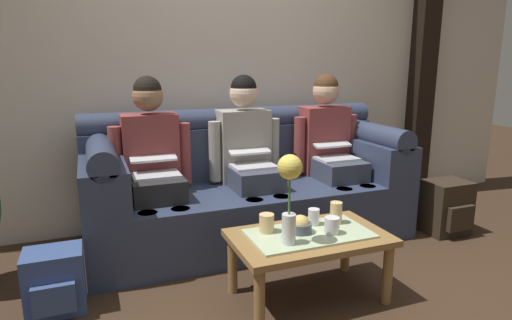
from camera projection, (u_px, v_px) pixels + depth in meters
The scene contains 16 objects.
ground_plane at pixel (325, 316), 2.29m from camera, with size 14.00×14.00×0.00m, color #382619.
back_wall_patterned at pixel (225, 44), 3.52m from camera, with size 6.00×0.12×2.90m, color beige.
timber_pillar at pixel (423, 47), 4.09m from camera, with size 0.20×0.20×2.90m, color black.
couch at pixel (248, 190), 3.27m from camera, with size 2.34×0.88×0.96m.
person_left at pixel (153, 160), 2.96m from camera, with size 0.56×0.67×1.22m.
person_middle at pixel (248, 152), 3.21m from camera, with size 0.56×0.67×1.22m.
person_right at pixel (330, 146), 3.45m from camera, with size 0.56×0.67×1.22m.
coffee_table at pixel (309, 243), 2.40m from camera, with size 0.86×0.52×0.39m.
flower_vase at pixel (290, 186), 2.18m from camera, with size 0.13×0.13×0.47m.
snack_bowl at pixel (300, 226), 2.39m from camera, with size 0.13×0.13×0.10m.
cup_near_left at pixel (332, 225), 2.37m from camera, with size 0.08×0.08×0.09m, color silver.
cup_near_right at pixel (336, 213), 2.52m from camera, with size 0.07×0.07×0.13m, color #DBB77A.
cup_far_center at pixel (314, 217), 2.50m from camera, with size 0.07×0.07×0.09m, color silver.
cup_far_left at pixel (267, 223), 2.39m from camera, with size 0.08×0.08×0.10m, color #DBB77A.
backpack_right at pixel (447, 208), 3.37m from camera, with size 0.33×0.30×0.42m.
backpack_left at pixel (55, 282), 2.30m from camera, with size 0.30×0.28×0.34m.
Camera 1 is at (-1.09, -1.78, 1.31)m, focal length 30.43 mm.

